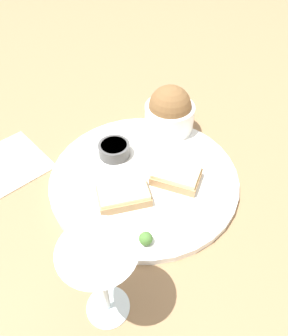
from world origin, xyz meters
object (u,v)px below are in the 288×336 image
object	(u,v)px
salad_bowl	(170,111)
wine_glass	(101,271)
cheese_toast_far	(176,176)
cheese_toast_near	(123,194)
napkin	(4,165)
sauce_ramekin	(114,149)

from	to	relation	value
salad_bowl	wine_glass	bearing A→B (deg)	-87.10
cheese_toast_far	wine_glass	size ratio (longest dim) A/B	0.57
cheese_toast_near	napkin	world-z (taller)	cheese_toast_near
cheese_toast_near	cheese_toast_far	world-z (taller)	same
cheese_toast_near	napkin	bearing A→B (deg)	176.94
cheese_toast_near	sauce_ramekin	bearing A→B (deg)	119.49
salad_bowl	sauce_ramekin	xyz separation A→B (m)	(-0.08, -0.12, -0.03)
salad_bowl	napkin	bearing A→B (deg)	-144.19
cheese_toast_far	wine_glass	world-z (taller)	wine_glass
cheese_toast_far	napkin	bearing A→B (deg)	-170.28
sauce_ramekin	cheese_toast_far	xyz separation A→B (m)	(0.14, -0.03, -0.00)
napkin	salad_bowl	bearing A→B (deg)	35.81
wine_glass	napkin	bearing A→B (deg)	147.57
cheese_toast_near	wine_glass	distance (m)	0.20
wine_glass	napkin	size ratio (longest dim) A/B	0.75
salad_bowl	cheese_toast_near	bearing A→B (deg)	-96.08
salad_bowl	cheese_toast_far	world-z (taller)	salad_bowl
sauce_ramekin	napkin	world-z (taller)	sauce_ramekin
salad_bowl	cheese_toast_near	distance (m)	0.23
salad_bowl	sauce_ramekin	world-z (taller)	salad_bowl
sauce_ramekin	cheese_toast_far	world-z (taller)	same
sauce_ramekin	salad_bowl	bearing A→B (deg)	55.27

